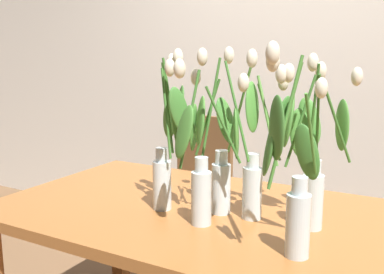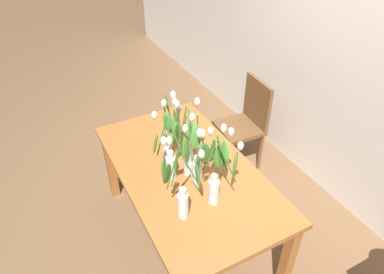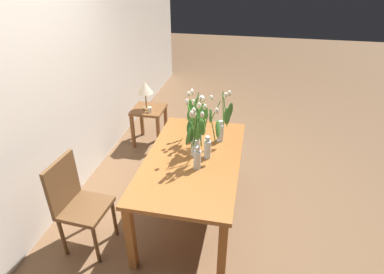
# 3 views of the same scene
# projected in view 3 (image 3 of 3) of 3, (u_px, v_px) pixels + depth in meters

# --- Properties ---
(ground_plane) EXTENTS (18.00, 18.00, 0.00)m
(ground_plane) POSITION_uv_depth(u_px,v_px,m) (193.00, 215.00, 3.41)
(ground_plane) COLOR brown
(room_wall_rear) EXTENTS (9.00, 0.10, 2.70)m
(room_wall_rear) POSITION_uv_depth(u_px,v_px,m) (42.00, 86.00, 2.99)
(room_wall_rear) COLOR silver
(room_wall_rear) RESTS_ON ground
(dining_table) EXTENTS (1.60, 0.90, 0.74)m
(dining_table) POSITION_uv_depth(u_px,v_px,m) (193.00, 165.00, 3.08)
(dining_table) COLOR #A3602D
(dining_table) RESTS_ON ground
(tulip_vase_0) EXTENTS (0.30, 0.18, 0.59)m
(tulip_vase_0) POSITION_uv_depth(u_px,v_px,m) (195.00, 130.00, 3.08)
(tulip_vase_0) COLOR silver
(tulip_vase_0) RESTS_ON dining_table
(tulip_vase_1) EXTENTS (0.18, 0.18, 0.58)m
(tulip_vase_1) POSITION_uv_depth(u_px,v_px,m) (195.00, 144.00, 2.79)
(tulip_vase_1) COLOR silver
(tulip_vase_1) RESTS_ON dining_table
(tulip_vase_2) EXTENTS (0.22, 0.26, 0.56)m
(tulip_vase_2) POSITION_uv_depth(u_px,v_px,m) (197.00, 119.00, 3.23)
(tulip_vase_2) COLOR silver
(tulip_vase_2) RESTS_ON dining_table
(tulip_vase_3) EXTENTS (0.15, 0.25, 0.59)m
(tulip_vase_3) POSITION_uv_depth(u_px,v_px,m) (221.00, 123.00, 3.20)
(tulip_vase_3) COLOR silver
(tulip_vase_3) RESTS_ON dining_table
(tulip_vase_4) EXTENTS (0.20, 0.24, 0.55)m
(tulip_vase_4) POSITION_uv_depth(u_px,v_px,m) (208.00, 140.00, 2.96)
(tulip_vase_4) COLOR silver
(tulip_vase_4) RESTS_ON dining_table
(tulip_vase_5) EXTENTS (0.25, 0.17, 0.58)m
(tulip_vase_5) POSITION_uv_depth(u_px,v_px,m) (196.00, 136.00, 2.96)
(tulip_vase_5) COLOR silver
(tulip_vase_5) RESTS_ON dining_table
(dining_chair) EXTENTS (0.43, 0.43, 0.93)m
(dining_chair) POSITION_uv_depth(u_px,v_px,m) (76.00, 200.00, 2.82)
(dining_chair) COLOR brown
(dining_chair) RESTS_ON ground
(side_table) EXTENTS (0.44, 0.44, 0.55)m
(side_table) POSITION_uv_depth(u_px,v_px,m) (149.00, 116.00, 4.54)
(side_table) COLOR brown
(side_table) RESTS_ON ground
(table_lamp) EXTENTS (0.22, 0.22, 0.40)m
(table_lamp) POSITION_uv_depth(u_px,v_px,m) (145.00, 88.00, 4.31)
(table_lamp) COLOR olive
(table_lamp) RESTS_ON side_table
(pillar_candle) EXTENTS (0.06, 0.06, 0.07)m
(pillar_candle) POSITION_uv_depth(u_px,v_px,m) (150.00, 110.00, 4.35)
(pillar_candle) COLOR beige
(pillar_candle) RESTS_ON side_table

